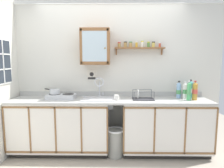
% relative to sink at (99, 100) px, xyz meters
% --- Properties ---
extents(floor, '(6.27, 6.27, 0.00)m').
position_rel_sink_xyz_m(floor, '(0.18, -0.43, -0.89)').
color(floor, '#9E9384').
rests_on(floor, ground).
extents(back_wall, '(3.87, 0.07, 2.56)m').
position_rel_sink_xyz_m(back_wall, '(0.18, 0.28, 0.40)').
color(back_wall, silver).
rests_on(back_wall, ground).
extents(lower_cabinet_run, '(1.61, 0.59, 0.88)m').
position_rel_sink_xyz_m(lower_cabinet_run, '(-0.64, -0.04, -0.44)').
color(lower_cabinet_run, black).
rests_on(lower_cabinet_run, ground).
extents(lower_cabinet_run_right, '(1.42, 0.59, 0.88)m').
position_rel_sink_xyz_m(lower_cabinet_run_right, '(1.10, -0.04, -0.44)').
color(lower_cabinet_run_right, black).
rests_on(lower_cabinet_run_right, ground).
extents(countertop, '(3.23, 0.61, 0.03)m').
position_rel_sink_xyz_m(countertop, '(0.18, -0.04, 0.01)').
color(countertop, '#B2B2AD').
rests_on(countertop, lower_cabinet_run).
extents(backsplash, '(3.23, 0.02, 0.08)m').
position_rel_sink_xyz_m(backsplash, '(0.18, 0.24, 0.06)').
color(backsplash, '#B2B2AD').
rests_on(backsplash, countertop).
extents(sink, '(0.55, 0.48, 0.48)m').
position_rel_sink_xyz_m(sink, '(0.00, 0.00, 0.00)').
color(sink, silver).
rests_on(sink, countertop).
extents(hot_plate_stove, '(0.46, 0.27, 0.08)m').
position_rel_sink_xyz_m(hot_plate_stove, '(-0.63, -0.00, 0.06)').
color(hot_plate_stove, silver).
rests_on(hot_plate_stove, countertop).
extents(saucepan, '(0.31, 0.25, 0.08)m').
position_rel_sink_xyz_m(saucepan, '(-0.74, 0.02, 0.14)').
color(saucepan, silver).
rests_on(saucepan, hot_plate_stove).
extents(bottle_detergent_teal_0, '(0.07, 0.07, 0.31)m').
position_rel_sink_xyz_m(bottle_detergent_teal_0, '(1.53, 0.06, 0.17)').
color(bottle_detergent_teal_0, teal).
rests_on(bottle_detergent_teal_0, countertop).
extents(bottle_juice_amber_1, '(0.08, 0.08, 0.31)m').
position_rel_sink_xyz_m(bottle_juice_amber_1, '(1.55, -0.08, 0.17)').
color(bottle_juice_amber_1, gold).
rests_on(bottle_juice_amber_1, countertop).
extents(bottle_soda_green_2, '(0.07, 0.07, 0.31)m').
position_rel_sink_xyz_m(bottle_soda_green_2, '(1.44, -0.11, 0.17)').
color(bottle_soda_green_2, '#4CB266').
rests_on(bottle_soda_green_2, countertop).
extents(bottle_opaque_white_3, '(0.06, 0.06, 0.29)m').
position_rel_sink_xyz_m(bottle_opaque_white_3, '(1.42, 0.00, 0.16)').
color(bottle_opaque_white_3, white).
rests_on(bottle_opaque_white_3, countertop).
extents(bottle_water_blue_4, '(0.08, 0.08, 0.29)m').
position_rel_sink_xyz_m(bottle_water_blue_4, '(1.34, 0.07, 0.15)').
color(bottle_water_blue_4, '#8CB7E0').
rests_on(bottle_water_blue_4, countertop).
extents(dish_rack, '(0.34, 0.25, 0.16)m').
position_rel_sink_xyz_m(dish_rack, '(0.71, -0.04, 0.05)').
color(dish_rack, '#333338').
rests_on(dish_rack, countertop).
extents(mug, '(0.09, 0.10, 0.09)m').
position_rel_sink_xyz_m(mug, '(0.29, -0.13, 0.07)').
color(mug, white).
rests_on(mug, countertop).
extents(wall_cabinet, '(0.48, 0.31, 0.59)m').
position_rel_sink_xyz_m(wall_cabinet, '(-0.06, 0.10, 0.88)').
color(wall_cabinet, brown).
extents(spice_shelf, '(0.84, 0.14, 0.23)m').
position_rel_sink_xyz_m(spice_shelf, '(0.67, 0.18, 0.88)').
color(spice_shelf, brown).
extents(warning_sign, '(0.16, 0.01, 0.21)m').
position_rel_sink_xyz_m(warning_sign, '(-0.14, 0.25, 0.38)').
color(warning_sign, silver).
extents(trash_bin, '(0.29, 0.29, 0.45)m').
position_rel_sink_xyz_m(trash_bin, '(0.28, -0.18, -0.65)').
color(trash_bin, gray).
rests_on(trash_bin, ground).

